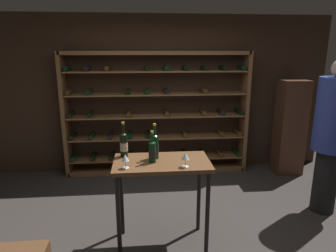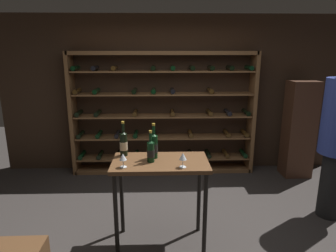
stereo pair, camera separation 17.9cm
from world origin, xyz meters
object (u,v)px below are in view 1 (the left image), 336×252
object	(u,v)px
wine_rack	(156,114)
wine_glass_stemmed_center	(185,157)
wine_bottle_red_label	(124,144)
wine_glass_stemmed_right	(125,158)
tasting_table	(162,174)
display_cabinet	(290,128)
person_bystander_dark_jacket	(332,131)
wine_bottle_amber_reserve	(152,151)
wine_bottle_gold_foil	(155,146)

from	to	relation	value
wine_rack	wine_glass_stemmed_center	size ratio (longest dim) A/B	20.98
wine_bottle_red_label	wine_glass_stemmed_right	size ratio (longest dim) A/B	2.69
tasting_table	wine_bottle_red_label	distance (m)	0.51
wine_rack	wine_bottle_red_label	distance (m)	1.89
tasting_table	display_cabinet	bearing A→B (deg)	37.73
tasting_table	wine_glass_stemmed_center	bearing A→B (deg)	-38.96
wine_glass_stemmed_right	person_bystander_dark_jacket	bearing A→B (deg)	14.68
person_bystander_dark_jacket	display_cabinet	world-z (taller)	person_bystander_dark_jacket
tasting_table	wine_bottle_amber_reserve	bearing A→B (deg)	-167.63
wine_bottle_amber_reserve	wine_glass_stemmed_right	size ratio (longest dim) A/B	2.34
wine_rack	wine_bottle_gold_foil	distance (m)	1.92
display_cabinet	wine_glass_stemmed_right	xyz separation A→B (m)	(-2.64, -1.93, 0.26)
tasting_table	wine_bottle_gold_foil	size ratio (longest dim) A/B	2.64
display_cabinet	wine_glass_stemmed_center	distance (m)	2.85
person_bystander_dark_jacket	wine_glass_stemmed_center	world-z (taller)	person_bystander_dark_jacket
wine_bottle_gold_foil	wine_rack	bearing A→B (deg)	86.61
tasting_table	display_cabinet	world-z (taller)	display_cabinet
wine_rack	wine_bottle_amber_reserve	bearing A→B (deg)	-94.03
tasting_table	wine_glass_stemmed_center	world-z (taller)	wine_glass_stemmed_center
person_bystander_dark_jacket	wine_glass_stemmed_right	xyz separation A→B (m)	(-2.50, -0.66, -0.02)
wine_bottle_amber_reserve	display_cabinet	bearing A→B (deg)	36.93
wine_bottle_amber_reserve	wine_bottle_red_label	bearing A→B (deg)	146.28
display_cabinet	wine_glass_stemmed_right	bearing A→B (deg)	-143.91
display_cabinet	tasting_table	bearing A→B (deg)	-142.27
wine_bottle_red_label	wine_glass_stemmed_right	world-z (taller)	wine_bottle_red_label
wine_rack	tasting_table	size ratio (longest dim) A/B	3.14
wine_bottle_amber_reserve	wine_glass_stemmed_center	distance (m)	0.35
wine_rack	tasting_table	world-z (taller)	wine_rack
tasting_table	person_bystander_dark_jacket	bearing A→B (deg)	13.08
display_cabinet	wine_bottle_amber_reserve	world-z (taller)	display_cabinet
person_bystander_dark_jacket	wine_bottle_amber_reserve	bearing A→B (deg)	34.67
wine_bottle_amber_reserve	wine_glass_stemmed_center	bearing A→B (deg)	-26.32
person_bystander_dark_jacket	display_cabinet	distance (m)	1.31
wine_rack	display_cabinet	xyz separation A→B (m)	(2.24, -0.24, -0.22)
wine_glass_stemmed_center	person_bystander_dark_jacket	bearing A→B (deg)	19.21
wine_rack	wine_bottle_gold_foil	bearing A→B (deg)	-93.39
display_cabinet	wine_bottle_gold_foil	distance (m)	2.91
wine_bottle_red_label	wine_glass_stemmed_center	xyz separation A→B (m)	(0.60, -0.35, -0.03)
tasting_table	wine_glass_stemmed_right	world-z (taller)	wine_glass_stemmed_right
wine_rack	person_bystander_dark_jacket	world-z (taller)	wine_rack
wine_glass_stemmed_right	wine_glass_stemmed_center	bearing A→B (deg)	-1.76
tasting_table	person_bystander_dark_jacket	distance (m)	2.22
wine_bottle_gold_foil	wine_bottle_amber_reserve	bearing A→B (deg)	-104.76
wine_bottle_amber_reserve	wine_glass_stemmed_right	world-z (taller)	wine_bottle_amber_reserve
tasting_table	wine_bottle_gold_foil	xyz separation A→B (m)	(-0.07, 0.09, 0.28)
wine_bottle_gold_foil	person_bystander_dark_jacket	bearing A→B (deg)	10.46
wine_glass_stemmed_center	wine_rack	bearing A→B (deg)	94.39
tasting_table	wine_bottle_gold_foil	world-z (taller)	wine_bottle_gold_foil
wine_rack	wine_bottle_red_label	size ratio (longest dim) A/B	8.20
person_bystander_dark_jacket	wine_rack	bearing A→B (deg)	-14.05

